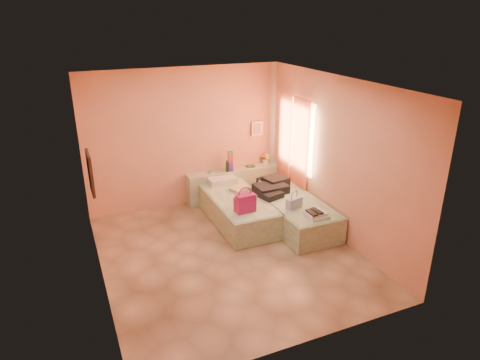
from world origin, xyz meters
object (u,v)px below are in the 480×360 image
object	(u,v)px
water_bottle	(227,166)
bed_left	(237,209)
headboard_ledge	(234,184)
bed_right	(293,213)
magenta_handbag	(245,203)
blue_handbag	(294,203)
flower_vase	(265,158)
green_book	(250,166)
towel_stack	(317,215)

from	to	relation	value
water_bottle	bed_left	bearing A→B (deg)	-101.05
headboard_ledge	bed_right	xyz separation A→B (m)	(0.52, -1.60, -0.08)
magenta_handbag	blue_handbag	world-z (taller)	magenta_handbag
headboard_ledge	flower_vase	size ratio (longest dim) A/B	7.46
flower_vase	water_bottle	bearing A→B (deg)	-171.96
bed_left	bed_right	world-z (taller)	same
green_book	magenta_handbag	size ratio (longest dim) A/B	0.51
flower_vase	blue_handbag	size ratio (longest dim) A/B	0.93
bed_left	flower_vase	xyz separation A→B (m)	(1.14, 1.12, 0.54)
blue_handbag	magenta_handbag	bearing A→B (deg)	151.31
water_bottle	blue_handbag	distance (m)	1.90
headboard_ledge	towel_stack	distance (m)	2.43
green_book	blue_handbag	distance (m)	1.88
green_book	flower_vase	bearing A→B (deg)	7.53
water_bottle	bed_right	bearing A→B (deg)	-65.32
flower_vase	towel_stack	xyz separation A→B (m)	(-0.23, -2.43, -0.24)
magenta_handbag	blue_handbag	distance (m)	0.89
green_book	blue_handbag	world-z (taller)	blue_handbag
headboard_ledge	towel_stack	xyz separation A→B (m)	(0.54, -2.36, 0.23)
bed_right	flower_vase	distance (m)	1.77
flower_vase	towel_stack	bearing A→B (deg)	-95.43
headboard_ledge	green_book	xyz separation A→B (m)	(0.38, 0.01, 0.34)
green_book	headboard_ledge	bearing A→B (deg)	178.94
headboard_ledge	green_book	bearing A→B (deg)	1.07
green_book	magenta_handbag	distance (m)	1.88
headboard_ledge	green_book	distance (m)	0.51
bed_left	towel_stack	xyz separation A→B (m)	(0.91, -1.31, 0.30)
magenta_handbag	headboard_ledge	bearing A→B (deg)	68.19
bed_left	green_book	xyz separation A→B (m)	(0.76, 1.06, 0.41)
water_bottle	flower_vase	xyz separation A→B (m)	(0.95, 0.13, 0.02)
green_book	blue_handbag	xyz separation A→B (m)	(-0.02, -1.88, -0.07)
water_bottle	headboard_ledge	bearing A→B (deg)	18.64
bed_right	flower_vase	size ratio (longest dim) A/B	7.28
magenta_handbag	towel_stack	world-z (taller)	magenta_handbag
headboard_ledge	towel_stack	bearing A→B (deg)	-77.18
headboard_ledge	bed_right	bearing A→B (deg)	-71.83
bed_left	blue_handbag	xyz separation A→B (m)	(0.74, -0.82, 0.35)
bed_left	towel_stack	bearing A→B (deg)	-54.98
bed_right	green_book	bearing A→B (deg)	95.25
green_book	bed_left	bearing A→B (deg)	-127.75
green_book	blue_handbag	bearing A→B (deg)	-92.60
headboard_ledge	bed_left	distance (m)	1.12
blue_handbag	bed_left	bearing A→B (deg)	117.49
headboard_ledge	flower_vase	xyz separation A→B (m)	(0.77, 0.07, 0.46)
water_bottle	flower_vase	bearing A→B (deg)	8.04
water_bottle	green_book	xyz separation A→B (m)	(0.56, 0.07, -0.10)
headboard_ledge	blue_handbag	xyz separation A→B (m)	(0.37, -1.87, 0.27)
blue_handbag	flower_vase	bearing A→B (deg)	63.88
bed_right	water_bottle	distance (m)	1.77
bed_left	blue_handbag	size ratio (longest dim) A/B	6.75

